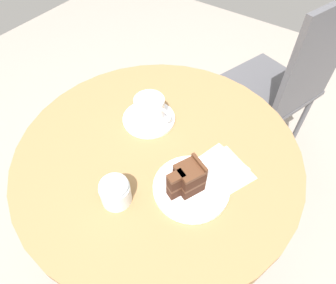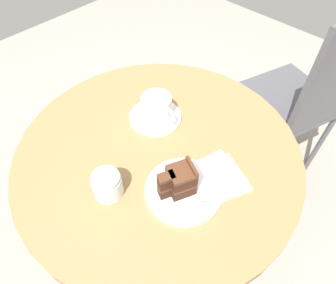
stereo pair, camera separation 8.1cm
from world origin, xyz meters
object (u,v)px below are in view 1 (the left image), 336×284
Objects in this scene: cake_plate at (191,188)px; napkin at (221,169)px; sugar_pot at (115,191)px; teaspoon at (146,130)px; cake_slice at (187,179)px; cafe_chair at (286,81)px; saucer at (149,119)px; coffee_cup at (150,108)px; fork at (209,191)px.

napkin is (0.04, 0.10, -0.00)m from cake_plate.
sugar_pot is (-0.14, -0.13, 0.03)m from cake_plate.
teaspoon is 0.52× the size of napkin.
cake_plate is 2.00× the size of cake_slice.
cafe_chair is (0.02, 0.79, -0.21)m from cake_slice.
cake_slice reaches higher than cake_plate.
cake_plate is (0.24, -0.13, 0.00)m from saucer.
napkin is at bearing -9.50° from coffee_cup.
coffee_cup reaches higher than sugar_pot.
cake_slice reaches higher than fork.
cafe_chair is at bearing 89.22° from cake_plate.
napkin is 0.18× the size of cafe_chair.
sugar_pot is at bearing -69.72° from coffee_cup.
cafe_chair is (0.01, 0.78, -0.17)m from cake_plate.
saucer is 1.64× the size of cake_slice.
teaspoon is at bearing -177.82° from napkin.
cafe_chair reaches higher than cake_slice.
saucer is 0.28m from cake_slice.
sugar_pot is (0.10, -0.27, 0.03)m from saucer.
coffee_cup is at bearing -120.64° from teaspoon.
cafe_chair reaches higher than cake_plate.
saucer is 1.79× the size of teaspoon.
teaspoon is 0.46× the size of cake_plate.
coffee_cup is 1.26× the size of cake_slice.
teaspoon is 0.25m from napkin.
cake_slice is (0.23, -0.15, 0.01)m from coffee_cup.
napkin is at bearing 53.06° from sugar_pot.
saucer is at bearing 150.44° from cake_plate.
teaspoon is at bearing 109.57° from sugar_pot.
cake_plate is at bearing -136.74° from fork.
sugar_pot is at bearing -68.96° from saucer.
teaspoon is at bearing 0.65° from cafe_chair.
napkin is 0.70m from cafe_chair.
fork is at bearing 17.31° from cake_plate.
sugar_pot reaches higher than napkin.
napkin is 0.29m from sugar_pot.
saucer is at bearing -101.69° from coffee_cup.
fork reaches higher than saucer.
cake_plate is at bearing 43.97° from sugar_pot.
cake_slice reaches higher than napkin.
teaspoon is 0.23m from sugar_pot.
fork reaches higher than napkin.
fork is 0.79m from cafe_chair.
sugar_pot is at bearing -115.24° from fork.
coffee_cup is 0.71m from cafe_chair.
cake_plate is 2.52× the size of sugar_pot.
cafe_chair reaches higher than napkin.
cake_plate is 0.21× the size of cafe_chair.
sugar_pot is (0.10, -0.27, -0.01)m from coffee_cup.
teaspoon reaches higher than cake_plate.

